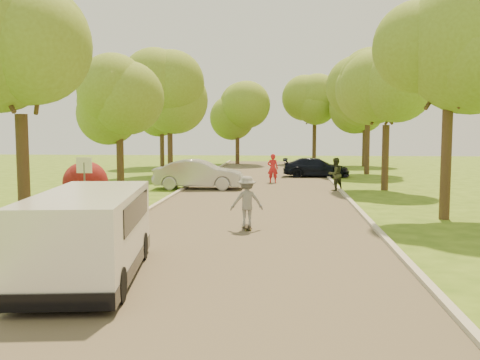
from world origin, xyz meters
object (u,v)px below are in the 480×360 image
(longboard, at_px, (247,227))
(person_olive, at_px, (335,174))
(silver_sedan, at_px, (199,174))
(dark_sedan, at_px, (316,167))
(person_striped, at_px, (273,168))
(minivan, at_px, (90,233))
(skateboarder, at_px, (247,201))
(street_sign, at_px, (84,175))

(longboard, xyz_separation_m, person_olive, (3.79, 10.99, 0.76))
(silver_sedan, xyz_separation_m, dark_sedan, (6.60, 7.63, -0.14))
(dark_sedan, height_order, person_striped, person_striped)
(minivan, distance_m, person_striped, 20.88)
(skateboarder, bearing_deg, silver_sedan, -85.32)
(silver_sedan, height_order, dark_sedan, silver_sedan)
(minivan, bearing_deg, dark_sedan, 68.24)
(street_sign, height_order, person_striped, street_sign)
(skateboarder, xyz_separation_m, person_striped, (0.52, 14.78, -0.04))
(dark_sedan, bearing_deg, minivan, 167.42)
(street_sign, xyz_separation_m, minivan, (2.89, -7.33, -0.59))
(street_sign, distance_m, longboard, 6.18)
(dark_sedan, distance_m, person_olive, 7.90)
(street_sign, relative_size, skateboarder, 1.36)
(street_sign, xyz_separation_m, dark_sedan, (9.10, 17.34, -0.93))
(skateboarder, relative_size, person_olive, 0.94)
(person_olive, bearing_deg, silver_sedan, -36.87)
(minivan, relative_size, person_striped, 3.02)
(person_striped, bearing_deg, skateboarder, 94.22)
(silver_sedan, distance_m, dark_sedan, 10.09)
(longboard, height_order, person_olive, person_olive)
(silver_sedan, height_order, longboard, silver_sedan)
(silver_sedan, height_order, person_olive, person_olive)
(person_olive, bearing_deg, longboard, 36.08)
(street_sign, xyz_separation_m, longboard, (5.81, -1.53, -1.48))
(minivan, height_order, skateboarder, minivan)
(street_sign, height_order, longboard, street_sign)
(skateboarder, bearing_deg, person_olive, -120.77)
(dark_sedan, height_order, skateboarder, skateboarder)
(longboard, bearing_deg, person_striped, -103.73)
(street_sign, bearing_deg, person_striped, 64.49)
(skateboarder, height_order, person_olive, skateboarder)
(silver_sedan, bearing_deg, minivan, -178.18)
(minivan, relative_size, person_olive, 3.04)
(person_olive, bearing_deg, person_striped, -84.12)
(person_striped, relative_size, person_olive, 1.01)
(person_olive, bearing_deg, dark_sedan, -121.23)
(dark_sedan, relative_size, person_striped, 2.54)
(person_striped, height_order, person_olive, person_striped)
(minivan, relative_size, dark_sedan, 1.18)
(person_striped, bearing_deg, longboard, 94.22)
(person_striped, bearing_deg, person_olive, 136.99)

